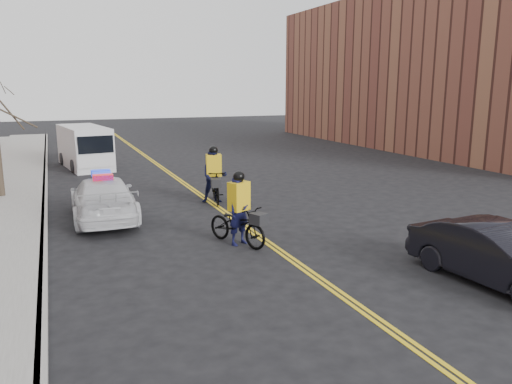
{
  "coord_description": "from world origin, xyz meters",
  "views": [
    {
      "loc": [
        -5.55,
        -11.97,
        4.44
      ],
      "look_at": [
        0.05,
        1.71,
        1.3
      ],
      "focal_mm": 35.0,
      "sensor_mm": 36.0,
      "label": 1
    }
  ],
  "objects": [
    {
      "name": "cargo_van",
      "position": [
        -3.88,
        17.11,
        1.11
      ],
      "size": [
        2.73,
        5.64,
        2.27
      ],
      "rotation": [
        0.0,
        0.0,
        0.15
      ],
      "color": "silver",
      "rests_on": "ground"
    },
    {
      "name": "dark_sedan",
      "position": [
        3.59,
        -4.08,
        0.69
      ],
      "size": [
        1.88,
        4.33,
        1.39
      ],
      "primitive_type": "imported",
      "rotation": [
        0.0,
        0.0,
        0.1
      ],
      "color": "black",
      "rests_on": "ground"
    },
    {
      "name": "center_line_left",
      "position": [
        -0.08,
        8.0,
        0.01
      ],
      "size": [
        0.1,
        60.0,
        0.01
      ],
      "primitive_type": "cube",
      "color": "gold",
      "rests_on": "ground"
    },
    {
      "name": "ground",
      "position": [
        0.0,
        0.0,
        0.0
      ],
      "size": [
        120.0,
        120.0,
        0.0
      ],
      "primitive_type": "plane",
      "color": "black",
      "rests_on": "ground"
    },
    {
      "name": "police_cruiser",
      "position": [
        -4.1,
        5.21,
        0.73
      ],
      "size": [
        2.16,
        5.06,
        1.62
      ],
      "rotation": [
        0.0,
        0.0,
        3.12
      ],
      "color": "silver",
      "rests_on": "ground"
    },
    {
      "name": "cyclist_near",
      "position": [
        -0.8,
        0.9,
        0.74
      ],
      "size": [
        1.59,
        2.29,
        2.13
      ],
      "rotation": [
        0.0,
        0.0,
        0.43
      ],
      "color": "black",
      "rests_on": "ground"
    },
    {
      "name": "building_across",
      "position": [
        22.0,
        18.0,
        5.5
      ],
      "size": [
        12.0,
        30.0,
        11.0
      ],
      "primitive_type": "cube",
      "color": "brown",
      "rests_on": "ground"
    },
    {
      "name": "sidewalk",
      "position": [
        -7.5,
        8.0,
        0.07
      ],
      "size": [
        3.0,
        60.0,
        0.15
      ],
      "primitive_type": "cube",
      "color": "gray",
      "rests_on": "ground"
    },
    {
      "name": "curb",
      "position": [
        -6.0,
        8.0,
        0.07
      ],
      "size": [
        0.2,
        60.0,
        0.15
      ],
      "primitive_type": "cube",
      "color": "gray",
      "rests_on": "ground"
    },
    {
      "name": "center_line_right",
      "position": [
        0.08,
        8.0,
        0.01
      ],
      "size": [
        0.1,
        60.0,
        0.01
      ],
      "primitive_type": "cube",
      "color": "gold",
      "rests_on": "ground"
    },
    {
      "name": "cyclist_far",
      "position": [
        0.14,
        6.23,
        0.87
      ],
      "size": [
        1.12,
        2.26,
        2.21
      ],
      "rotation": [
        0.0,
        0.0,
        -0.21
      ],
      "color": "black",
      "rests_on": "ground"
    }
  ]
}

